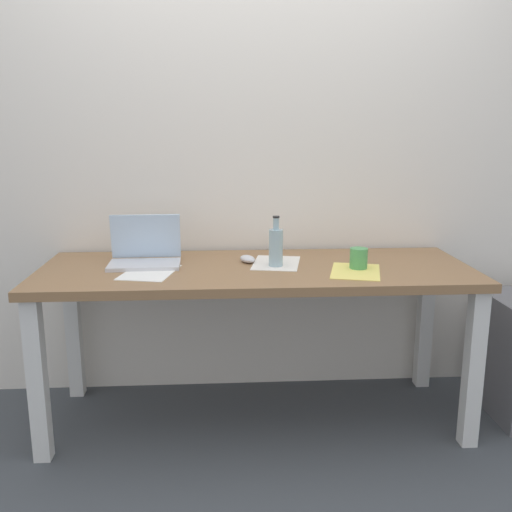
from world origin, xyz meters
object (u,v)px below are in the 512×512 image
Objects in this scene: laptop_left at (145,254)px; desk at (256,286)px; computer_mouse at (248,259)px; coffee_mug at (359,259)px; beer_bottle at (276,246)px.

desk is at bearing -7.80° from laptop_left.
computer_mouse is 0.52m from coffee_mug.
laptop_left is at bearing 171.83° from coffee_mug.
beer_bottle is 0.38m from coffee_mug.
laptop_left is 3.46× the size of coffee_mug.
laptop_left is at bearing 173.62° from beer_bottle.
laptop_left is 0.48m from computer_mouse.
laptop_left reaches higher than computer_mouse.
desk is 0.49m from coffee_mug.
beer_bottle reaches higher than desk.
beer_bottle reaches higher than coffee_mug.
computer_mouse is at bearing 162.66° from coffee_mug.
coffee_mug is (0.97, -0.14, -0.00)m from laptop_left.
computer_mouse is (-0.13, 0.08, -0.08)m from beer_bottle.
beer_bottle is (0.60, -0.07, 0.04)m from laptop_left.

